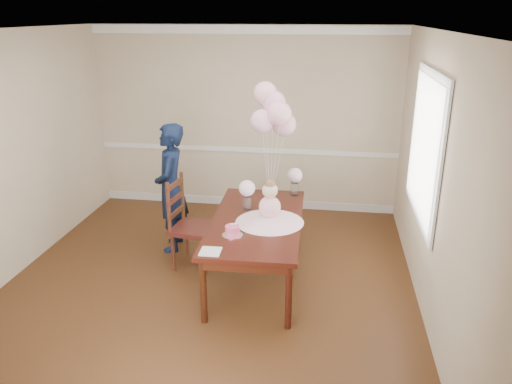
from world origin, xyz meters
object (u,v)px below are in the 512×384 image
object	(u,v)px
dining_chair_seat	(194,229)
woman	(171,188)
dining_table_top	(257,222)
birthday_cake	(232,230)

from	to	relation	value
dining_chair_seat	woman	bearing A→B (deg)	138.86
woman	dining_table_top	bearing A→B (deg)	51.57
dining_table_top	dining_chair_seat	xyz separation A→B (m)	(-0.77, 0.20, -0.22)
dining_table_top	dining_chair_seat	distance (m)	0.82
dining_table_top	woman	bearing A→B (deg)	149.27
dining_table_top	birthday_cake	xyz separation A→B (m)	(-0.18, -0.44, 0.08)
dining_table_top	birthday_cake	world-z (taller)	birthday_cake
dining_table_top	woman	size ratio (longest dim) A/B	1.21
dining_table_top	birthday_cake	bearing A→B (deg)	-113.96
birthday_cake	dining_chair_seat	size ratio (longest dim) A/B	0.31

